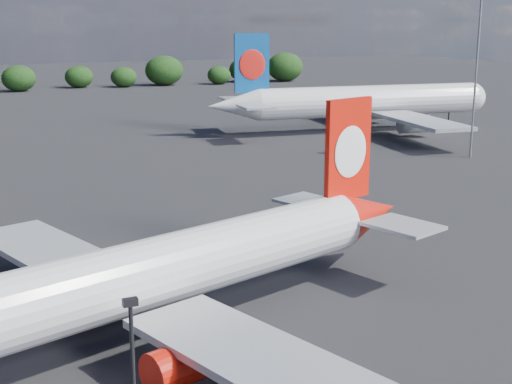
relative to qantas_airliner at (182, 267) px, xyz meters
name	(u,v)px	position (x,y,z in m)	size (l,w,h in m)	color
qantas_airliner	(182,267)	(0.00, 0.00, 0.00)	(41.38, 39.70, 13.77)	silver
china_southern_airliner	(359,102)	(55.97, 66.32, 1.09)	(53.17, 50.69, 17.35)	silver
floodlight_mast_near	(478,52)	(57.28, 38.55, 10.93)	(1.60, 1.60, 23.58)	gray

